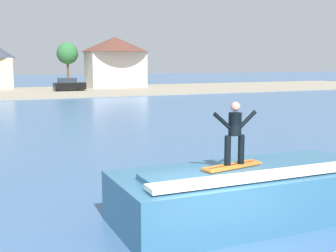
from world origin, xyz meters
TOP-DOWN VIEW (x-y plane):
  - ground_plane at (0.00, 0.00)m, footprint 260.00×260.00m
  - wave_crest at (1.70, 1.46)m, footprint 6.93×2.89m
  - surfboard at (1.14, 1.37)m, footprint 1.75×0.72m
  - surfer at (1.20, 1.37)m, footprint 1.23×0.32m
  - shoreline_bank at (0.00, 51.82)m, footprint 120.00×21.36m
  - car_far_shore at (7.15, 51.57)m, footprint 4.06×2.27m
  - house_gabled_white at (15.31, 57.29)m, footprint 10.21×10.21m
  - tree_short_bushy at (8.70, 59.82)m, footprint 3.20×3.20m

SIDE VIEW (x-z plane):
  - ground_plane at x=0.00m, z-range 0.00..0.00m
  - shoreline_bank at x=0.00m, z-range 0.00..0.15m
  - wave_crest at x=1.70m, z-range -0.04..1.38m
  - car_far_shore at x=7.15m, z-range 0.02..1.88m
  - surfboard at x=1.14m, z-range 1.42..1.48m
  - surfer at x=1.20m, z-range 1.57..3.13m
  - house_gabled_white at x=15.31m, z-range 0.76..8.38m
  - tree_short_bushy at x=8.70m, z-range 1.75..8.53m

